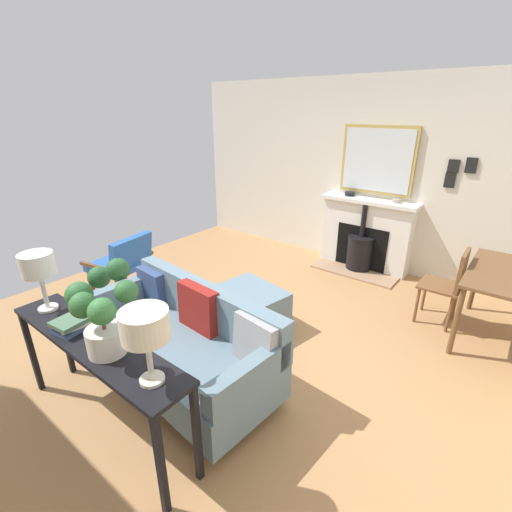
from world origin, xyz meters
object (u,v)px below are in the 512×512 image
Objects in this scene: table_lamp_far_end at (145,328)px; potted_plant at (102,310)px; sofa at (183,341)px; console_table at (95,352)px; ottoman at (250,304)px; fireplace at (364,238)px; armchair_accent at (123,261)px; mantel_bowl_near at (350,194)px; book_stack at (75,322)px; mantel_bowl_far at (396,201)px; dining_chair_near_fireplace at (450,281)px; table_lamp_near_end at (38,267)px.

potted_plant is at bearing -89.56° from table_lamp_far_end.
sofa is 1.12× the size of console_table.
table_lamp_far_end is (1.70, 0.68, 0.87)m from ottoman.
fireplace is 3.98m from table_lamp_far_end.
fireplace is 1.69× the size of armchair_accent.
table_lamp_far_end is 0.76× the size of potted_plant.
armchair_accent is (2.65, -1.70, -0.60)m from mantel_bowl_near.
book_stack is (-0.00, -0.85, -0.31)m from table_lamp_far_end.
mantel_bowl_far is (-0.05, 0.35, 0.59)m from fireplace.
dining_chair_near_fireplace is (-1.71, 3.31, 0.05)m from armchair_accent.
fireplace is 9.78× the size of mantel_bowl_near.
dining_chair_near_fireplace is at bearing 143.59° from table_lamp_near_end.
table_lamp_far_end is (3.95, 0.64, 0.07)m from mantel_bowl_near.
book_stack is at bearing -90.06° from table_lamp_far_end.
mantel_bowl_near is at bearing -170.74° from table_lamp_far_end.
potted_plant is at bearing -24.69° from dining_chair_near_fireplace.
book_stack is at bearing -5.92° from ottoman.
table_lamp_far_end is at bearing 90.00° from console_table.
dining_chair_near_fireplace reaches higher than sofa.
mantel_bowl_far is 0.14× the size of ottoman.
mantel_bowl_near reaches higher than ottoman.
armchair_accent is 1.33× the size of potted_plant.
fireplace is at bearing 142.33° from armchair_accent.
dining_chair_near_fireplace is (0.94, 1.61, -0.55)m from mantel_bowl_near.
dining_chair_near_fireplace is at bearing 148.95° from book_stack.
table_lamp_near_end is 1.02× the size of table_lamp_far_end.
fireplace is 1.55× the size of dining_chair_near_fireplace.
console_table is at bearing -90.91° from potted_plant.
console_table is 0.45m from potted_plant.
armchair_accent is 2.01m from book_stack.
table_lamp_near_end is at bearing -89.87° from book_stack.
mantel_bowl_near is 0.46× the size of book_stack.
sofa is 2.34× the size of ottoman.
sofa is (3.22, -0.64, -0.70)m from mantel_bowl_far.
mantel_bowl_near is at bearing -176.85° from potted_plant.
dining_chair_near_fireplace is (0.89, 1.30, 0.05)m from fireplace.
fireplace is 4.52× the size of book_stack.
sofa is at bearing 3.27° from ottoman.
mantel_bowl_near reaches higher than dining_chair_near_fireplace.
mantel_bowl_near is 0.07× the size of sofa.
mantel_bowl_near is 3.97m from console_table.
mantel_bowl_near is (-0.05, -0.31, 0.60)m from fireplace.
mantel_bowl_far is at bearing 168.76° from sofa.
table_lamp_near_end is at bearing -17.94° from mantel_bowl_far.
book_stack is 0.34× the size of dining_chair_near_fireplace.
potted_plant is at bearing 55.80° from armchair_accent.
potted_plant is at bearing 8.37° from ottoman.
potted_plant reaches higher than sofa.
table_lamp_near_end reaches higher than armchair_accent.
console_table is at bearing -9.32° from mantel_bowl_far.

